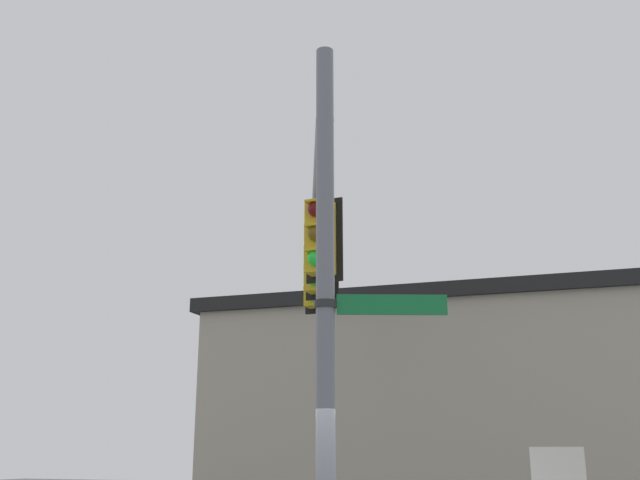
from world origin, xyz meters
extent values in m
cylinder|color=slate|center=(0.00, 0.00, 3.33)|extent=(0.20, 0.20, 6.65)
cylinder|color=slate|center=(1.00, -2.44, 5.76)|extent=(2.20, 4.97, 0.21)
cylinder|color=black|center=(0.78, -1.89, 5.56)|extent=(0.08, 0.08, 0.18)
cube|color=gold|center=(0.78, -1.89, 4.95)|extent=(0.36, 0.30, 1.05)
sphere|color=#590F0F|center=(0.78, -1.70, 5.30)|extent=(0.22, 0.22, 0.22)
cube|color=gold|center=(0.78, -1.68, 5.40)|extent=(0.24, 0.20, 0.03)
sphere|color=brown|center=(0.78, -1.70, 4.95)|extent=(0.22, 0.22, 0.22)
cube|color=gold|center=(0.78, -1.68, 5.05)|extent=(0.24, 0.20, 0.03)
sphere|color=#1EE533|center=(0.78, -1.70, 4.60)|extent=(0.22, 0.22, 0.22)
cube|color=gold|center=(0.78, -1.68, 4.70)|extent=(0.24, 0.20, 0.03)
cube|color=black|center=(0.78, -2.06, 4.95)|extent=(0.54, 0.03, 1.22)
cylinder|color=black|center=(1.23, -2.99, 5.56)|extent=(0.08, 0.08, 0.18)
cube|color=gold|center=(1.23, -2.99, 4.95)|extent=(0.36, 0.30, 1.05)
sphere|color=#590F0F|center=(1.23, -2.81, 5.30)|extent=(0.22, 0.22, 0.22)
cube|color=gold|center=(1.23, -2.79, 5.40)|extent=(0.24, 0.20, 0.03)
sphere|color=brown|center=(1.23, -2.81, 4.95)|extent=(0.22, 0.22, 0.22)
cube|color=gold|center=(1.23, -2.79, 5.05)|extent=(0.24, 0.20, 0.03)
sphere|color=#1EE533|center=(1.23, -2.81, 4.60)|extent=(0.22, 0.22, 0.22)
cube|color=gold|center=(1.23, -2.79, 4.70)|extent=(0.24, 0.20, 0.03)
cube|color=black|center=(1.23, -3.16, 4.95)|extent=(0.54, 0.03, 1.22)
cylinder|color=black|center=(1.68, -4.10, 5.56)|extent=(0.08, 0.08, 0.18)
cube|color=gold|center=(1.68, -4.10, 4.95)|extent=(0.36, 0.30, 1.05)
sphere|color=#590F0F|center=(1.68, -3.91, 5.30)|extent=(0.22, 0.22, 0.22)
cube|color=gold|center=(1.68, -3.89, 5.40)|extent=(0.24, 0.20, 0.03)
sphere|color=brown|center=(1.68, -3.91, 4.95)|extent=(0.22, 0.22, 0.22)
cube|color=gold|center=(1.68, -3.89, 5.05)|extent=(0.24, 0.20, 0.03)
sphere|color=#1EE533|center=(1.68, -3.91, 4.60)|extent=(0.22, 0.22, 0.22)
cube|color=gold|center=(1.68, -3.89, 4.70)|extent=(0.24, 0.20, 0.03)
cube|color=black|center=(1.68, -4.27, 4.95)|extent=(0.54, 0.03, 1.22)
cube|color=#147238|center=(-0.66, -0.27, 3.59)|extent=(1.11, 0.48, 0.22)
cube|color=white|center=(-0.66, -0.29, 3.59)|extent=(1.10, 0.46, 0.04)
cylinder|color=#262626|center=(0.00, 0.00, 3.59)|extent=(0.24, 0.24, 0.08)
ellipsoid|color=gray|center=(1.42, -3.75, 8.72)|extent=(0.20, 0.08, 0.06)
cube|color=gray|center=(1.42, -3.73, 8.73)|extent=(0.07, 0.25, 0.05)
cube|color=gray|center=(1.42, -3.77, 8.73)|extent=(0.07, 0.25, 0.04)
cube|color=#A89E89|center=(0.53, -9.59, 2.49)|extent=(10.20, 6.28, 4.98)
cube|color=#193F1E|center=(0.71, -12.75, 2.74)|extent=(8.95, 1.49, 0.30)
cube|color=black|center=(0.53, -9.59, 5.13)|extent=(10.61, 6.53, 0.30)
camera|label=1|loc=(-2.67, 7.17, 2.09)|focal=40.74mm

